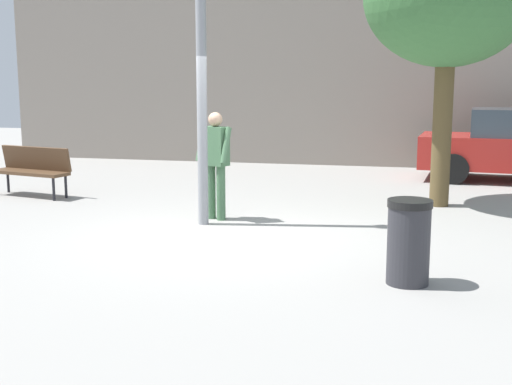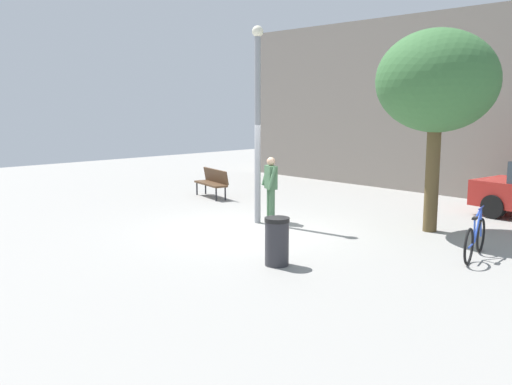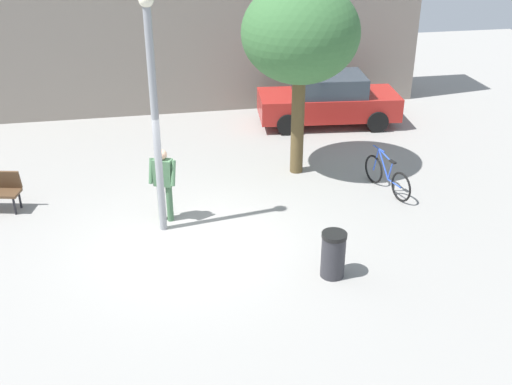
# 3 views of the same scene
# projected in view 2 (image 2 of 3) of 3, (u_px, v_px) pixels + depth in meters

# --- Properties ---
(ground_plane) EXTENTS (36.00, 36.00, 0.00)m
(ground_plane) POSITION_uv_depth(u_px,v_px,m) (254.00, 230.00, 13.66)
(ground_plane) COLOR gray
(building_facade) EXTENTS (16.61, 2.00, 6.00)m
(building_facade) POSITION_uv_depth(u_px,v_px,m) (447.00, 104.00, 19.31)
(building_facade) COLOR gray
(building_facade) RESTS_ON ground_plane
(lamppost) EXTENTS (0.28, 0.28, 4.91)m
(lamppost) POSITION_uv_depth(u_px,v_px,m) (258.00, 116.00, 14.05)
(lamppost) COLOR gray
(lamppost) RESTS_ON ground_plane
(person_by_lamppost) EXTENTS (0.63, 0.45, 1.67)m
(person_by_lamppost) POSITION_uv_depth(u_px,v_px,m) (271.00, 184.00, 14.53)
(person_by_lamppost) COLOR #47704C
(person_by_lamppost) RESTS_ON ground_plane
(park_bench) EXTENTS (1.66, 0.81, 0.92)m
(park_bench) POSITION_uv_depth(u_px,v_px,m) (213.00, 181.00, 18.30)
(park_bench) COLOR #513823
(park_bench) RESTS_ON ground_plane
(plaza_tree) EXTENTS (2.79, 2.79, 4.73)m
(plaza_tree) POSITION_uv_depth(u_px,v_px,m) (437.00, 82.00, 12.98)
(plaza_tree) COLOR brown
(plaza_tree) RESTS_ON ground_plane
(bicycle_blue) EXTENTS (0.50, 1.77, 0.97)m
(bicycle_blue) POSITION_uv_depth(u_px,v_px,m) (475.00, 239.00, 11.12)
(bicycle_blue) COLOR black
(bicycle_blue) RESTS_ON ground_plane
(trash_bin) EXTENTS (0.47, 0.47, 0.92)m
(trash_bin) POSITION_uv_depth(u_px,v_px,m) (277.00, 241.00, 10.61)
(trash_bin) COLOR #2D2D33
(trash_bin) RESTS_ON ground_plane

